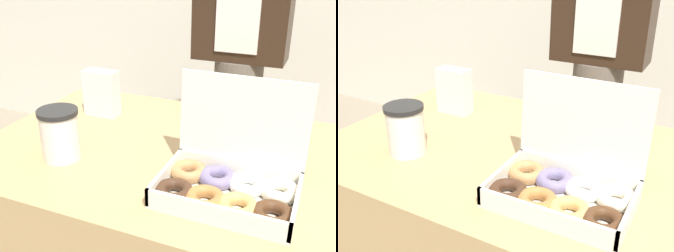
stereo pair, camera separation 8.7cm
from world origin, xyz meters
TOP-DOWN VIEW (x-y plane):
  - table at (0.00, 0.00)m, footprint 1.10×0.71m
  - donut_box at (0.17, -0.16)m, footprint 0.33×0.22m
  - coffee_cup at (-0.27, -0.15)m, footprint 0.10×0.10m
  - napkin_holder at (-0.33, 0.14)m, footprint 0.11×0.06m
  - person_customer at (-0.00, 0.64)m, footprint 0.36×0.23m

SIDE VIEW (x-z plane):
  - table at x=0.00m, z-range 0.00..0.70m
  - donut_box at x=0.17m, z-range 0.61..0.86m
  - coffee_cup at x=-0.27m, z-range 0.70..0.84m
  - napkin_holder at x=-0.33m, z-range 0.70..0.85m
  - person_customer at x=0.00m, z-range 0.13..1.71m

